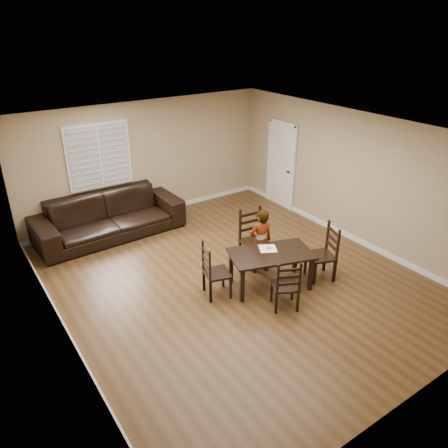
{
  "coord_description": "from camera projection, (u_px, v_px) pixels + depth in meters",
  "views": [
    {
      "loc": [
        -3.97,
        -5.5,
        4.36
      ],
      "look_at": [
        -0.03,
        0.29,
        1.0
      ],
      "focal_mm": 35.0,
      "sensor_mm": 36.0,
      "label": 1
    }
  ],
  "objects": [
    {
      "name": "ground",
      "position": [
        234.0,
        278.0,
        8.0
      ],
      "size": [
        7.0,
        7.0,
        0.0
      ],
      "primitive_type": "plane",
      "color": "brown",
      "rests_on": "ground"
    },
    {
      "name": "room",
      "position": [
        231.0,
        182.0,
        7.37
      ],
      "size": [
        6.04,
        7.04,
        2.72
      ],
      "color": "tan",
      "rests_on": "ground"
    },
    {
      "name": "dining_table",
      "position": [
        271.0,
        257.0,
        7.55
      ],
      "size": [
        1.59,
        1.19,
        0.66
      ],
      "rotation": [
        0.0,
        0.0,
        -0.31
      ],
      "color": "black",
      "rests_on": "ground"
    },
    {
      "name": "chair_near",
      "position": [
        251.0,
        238.0,
        8.38
      ],
      "size": [
        0.54,
        0.51,
        1.1
      ],
      "rotation": [
        0.0,
        0.0,
        -0.11
      ],
      "color": "black",
      "rests_on": "ground"
    },
    {
      "name": "chair_far",
      "position": [
        287.0,
        289.0,
        6.96
      ],
      "size": [
        0.54,
        0.53,
        0.92
      ],
      "rotation": [
        0.0,
        0.0,
        2.67
      ],
      "color": "black",
      "rests_on": "ground"
    },
    {
      "name": "chair_left",
      "position": [
        210.0,
        273.0,
        7.33
      ],
      "size": [
        0.51,
        0.53,
        0.98
      ],
      "rotation": [
        0.0,
        0.0,
        1.31
      ],
      "color": "black",
      "rests_on": "ground"
    },
    {
      "name": "chair_right",
      "position": [
        327.0,
        254.0,
        7.87
      ],
      "size": [
        0.57,
        0.59,
        1.04
      ],
      "rotation": [
        0.0,
        0.0,
        -1.93
      ],
      "color": "black",
      "rests_on": "ground"
    },
    {
      "name": "child",
      "position": [
        261.0,
        241.0,
        7.97
      ],
      "size": [
        0.5,
        0.38,
        1.25
      ],
      "primitive_type": "imported",
      "rotation": [
        0.0,
        0.0,
        2.95
      ],
      "color": "gray",
      "rests_on": "ground"
    },
    {
      "name": "napkin",
      "position": [
        268.0,
        249.0,
        7.65
      ],
      "size": [
        0.4,
        0.4,
        0.0
      ],
      "primitive_type": "cube",
      "rotation": [
        0.0,
        0.0,
        -0.49
      ],
      "color": "white",
      "rests_on": "dining_table"
    },
    {
      "name": "donut",
      "position": [
        269.0,
        247.0,
        7.65
      ],
      "size": [
        0.09,
        0.09,
        0.03
      ],
      "color": "#CA8248",
      "rests_on": "napkin"
    },
    {
      "name": "sofa",
      "position": [
        109.0,
        216.0,
        9.39
      ],
      "size": [
        3.17,
        1.32,
        0.91
      ],
      "primitive_type": "imported",
      "rotation": [
        0.0,
        0.0,
        0.03
      ],
      "color": "black",
      "rests_on": "ground"
    }
  ]
}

